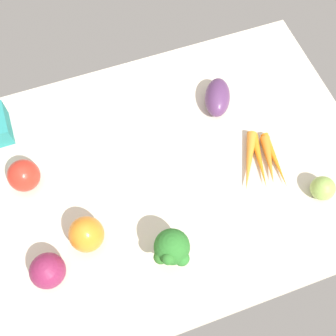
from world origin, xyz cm
name	(u,v)px	position (x,y,z in cm)	size (l,w,h in cm)	color
tablecloth	(168,173)	(0.00, 0.00, 1.00)	(104.00, 76.00, 2.00)	beige
bell_pepper_orange	(86,234)	(-23.88, -11.09, 6.76)	(8.21, 8.21, 9.51)	orange
broccoli_head	(172,249)	(-6.74, -21.43, 8.77)	(8.74, 8.85, 11.21)	#9EC272
red_onion_near_basket	(48,271)	(-34.25, -16.12, 6.05)	(8.09, 8.09, 8.09)	#842249
heirloom_tomato_green	(323,188)	(33.90, -18.57, 5.04)	(6.08, 6.08, 6.08)	#91B552
carrot_bunch	(262,160)	(23.73, -5.72, 3.25)	(13.63, 17.90, 2.75)	orange
eggplant	(217,97)	(19.80, 15.22, 5.41)	(12.10, 6.83, 6.83)	#593361
bell_pepper_red	(24,175)	(-34.67, 8.98, 6.18)	(7.95, 7.95, 8.37)	red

